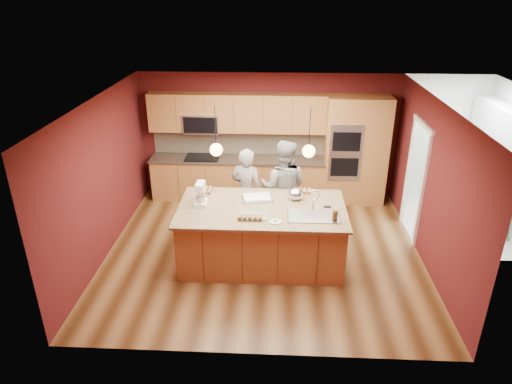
# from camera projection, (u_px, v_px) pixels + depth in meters

# --- Properties ---
(floor) EXTENTS (5.50, 5.50, 0.00)m
(floor) POSITION_uv_depth(u_px,v_px,m) (264.00, 251.00, 8.16)
(floor) COLOR #462810
(floor) RESTS_ON ground
(ceiling) EXTENTS (5.50, 5.50, 0.00)m
(ceiling) POSITION_uv_depth(u_px,v_px,m) (265.00, 101.00, 7.03)
(ceiling) COLOR white
(ceiling) RESTS_ON ground
(wall_back) EXTENTS (5.50, 0.00, 5.50)m
(wall_back) POSITION_uv_depth(u_px,v_px,m) (268.00, 136.00, 9.86)
(wall_back) COLOR #4E1416
(wall_back) RESTS_ON ground
(wall_front) EXTENTS (5.50, 0.00, 5.50)m
(wall_front) POSITION_uv_depth(u_px,v_px,m) (257.00, 266.00, 5.33)
(wall_front) COLOR #4E1416
(wall_front) RESTS_ON ground
(wall_left) EXTENTS (0.00, 5.00, 5.00)m
(wall_left) POSITION_uv_depth(u_px,v_px,m) (102.00, 178.00, 7.72)
(wall_left) COLOR #4E1416
(wall_left) RESTS_ON ground
(wall_right) EXTENTS (0.00, 5.00, 5.00)m
(wall_right) POSITION_uv_depth(u_px,v_px,m) (432.00, 185.00, 7.47)
(wall_right) COLOR #4E1416
(wall_right) RESTS_ON ground
(cabinet_run) EXTENTS (3.74, 0.64, 2.30)m
(cabinet_run) POSITION_uv_depth(u_px,v_px,m) (236.00, 155.00, 9.82)
(cabinet_run) COLOR olive
(cabinet_run) RESTS_ON floor
(oven_column) EXTENTS (1.30, 0.62, 2.30)m
(oven_column) POSITION_uv_depth(u_px,v_px,m) (355.00, 151.00, 9.59)
(oven_column) COLOR olive
(oven_column) RESTS_ON floor
(doorway_trim) EXTENTS (0.08, 1.11, 2.20)m
(doorway_trim) POSITION_uv_depth(u_px,v_px,m) (415.00, 182.00, 8.32)
(doorway_trim) COLOR white
(doorway_trim) RESTS_ON wall_right
(laundry_room) EXTENTS (2.60, 2.70, 2.70)m
(laundry_room) POSITION_uv_depth(u_px,v_px,m) (507.00, 130.00, 8.23)
(laundry_room) COLOR beige
(laundry_room) RESTS_ON ground
(pendant_left) EXTENTS (0.20, 0.20, 0.80)m
(pendant_left) POSITION_uv_depth(u_px,v_px,m) (216.00, 149.00, 7.10)
(pendant_left) COLOR black
(pendant_left) RESTS_ON ceiling
(pendant_right) EXTENTS (0.20, 0.20, 0.80)m
(pendant_right) POSITION_uv_depth(u_px,v_px,m) (309.00, 151.00, 7.03)
(pendant_right) COLOR black
(pendant_right) RESTS_ON ceiling
(island) EXTENTS (2.75, 1.54, 1.39)m
(island) POSITION_uv_depth(u_px,v_px,m) (263.00, 234.00, 7.68)
(island) COLOR olive
(island) RESTS_ON floor
(person_left) EXTENTS (0.70, 0.57, 1.67)m
(person_left) POSITION_uv_depth(u_px,v_px,m) (247.00, 191.00, 8.49)
(person_left) COLOR black
(person_left) RESTS_ON floor
(person_right) EXTENTS (1.00, 0.84, 1.83)m
(person_right) POSITION_uv_depth(u_px,v_px,m) (283.00, 188.00, 8.42)
(person_right) COLOR slate
(person_right) RESTS_ON floor
(stand_mixer) EXTENTS (0.21, 0.29, 0.39)m
(stand_mixer) POSITION_uv_depth(u_px,v_px,m) (201.00, 195.00, 7.51)
(stand_mixer) COLOR white
(stand_mixer) RESTS_ON island
(sheet_cake) EXTENTS (0.58, 0.48, 0.05)m
(sheet_cake) POSITION_uv_depth(u_px,v_px,m) (257.00, 198.00, 7.76)
(sheet_cake) COLOR silver
(sheet_cake) RESTS_ON island
(cooling_rack) EXTENTS (0.45, 0.33, 0.02)m
(cooling_rack) POSITION_uv_depth(u_px,v_px,m) (252.00, 215.00, 7.20)
(cooling_rack) COLOR #A8ABAF
(cooling_rack) RESTS_ON island
(mixing_bowl) EXTENTS (0.25, 0.25, 0.22)m
(mixing_bowl) POSITION_uv_depth(u_px,v_px,m) (296.00, 194.00, 7.71)
(mixing_bowl) COLOR silver
(mixing_bowl) RESTS_ON island
(plate) EXTENTS (0.19, 0.19, 0.01)m
(plate) POSITION_uv_depth(u_px,v_px,m) (275.00, 222.00, 7.01)
(plate) COLOR silver
(plate) RESTS_ON island
(tumbler) EXTENTS (0.08, 0.08, 0.17)m
(tumbler) POSITION_uv_depth(u_px,v_px,m) (335.00, 216.00, 7.02)
(tumbler) COLOR #3B220F
(tumbler) RESTS_ON island
(phone) EXTENTS (0.12, 0.07, 0.01)m
(phone) POSITION_uv_depth(u_px,v_px,m) (327.00, 207.00, 7.48)
(phone) COLOR black
(phone) RESTS_ON island
(cupcakes_left) EXTENTS (0.21, 0.28, 0.06)m
(cupcakes_left) POSITION_uv_depth(u_px,v_px,m) (206.00, 190.00, 8.03)
(cupcakes_left) COLOR tan
(cupcakes_left) RESTS_ON island
(cupcakes_rack) EXTENTS (0.39, 0.16, 0.07)m
(cupcakes_rack) POSITION_uv_depth(u_px,v_px,m) (250.00, 217.00, 7.06)
(cupcakes_rack) COLOR tan
(cupcakes_rack) RESTS_ON island
(cupcakes_right) EXTENTS (0.25, 0.16, 0.07)m
(cupcakes_right) POSITION_uv_depth(u_px,v_px,m) (305.00, 191.00, 7.97)
(cupcakes_right) COLOR tan
(cupcakes_right) RESTS_ON island
(washer) EXTENTS (0.67, 0.68, 0.89)m
(washer) POSITION_uv_depth(u_px,v_px,m) (489.00, 211.00, 8.59)
(washer) COLOR white
(washer) RESTS_ON floor
(dryer) EXTENTS (0.76, 0.78, 1.05)m
(dryer) POSITION_uv_depth(u_px,v_px,m) (478.00, 195.00, 9.09)
(dryer) COLOR white
(dryer) RESTS_ON floor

